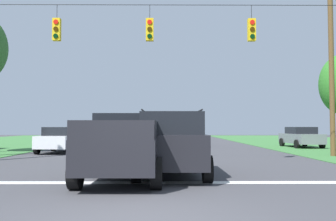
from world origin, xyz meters
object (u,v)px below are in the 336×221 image
Objects in this scene: pickup_truck at (125,146)px; distant_car_far_parked at (190,136)px; suv_black at (171,142)px; utility_pole_mid_right at (331,59)px; distant_car_oncoming at (301,137)px; overhead_signal_span at (155,69)px; distant_car_crossing_white at (61,139)px.

distant_car_far_parked is (3.18, 18.10, -0.18)m from pickup_truck.
suv_black reaches higher than pickup_truck.
suv_black is 11.78m from utility_pole_mid_right.
distant_car_oncoming is 0.42× the size of utility_pole_mid_right.
suv_black is (1.39, 0.69, 0.09)m from pickup_truck.
overhead_signal_span is 4.00× the size of distant_car_oncoming.
distant_car_crossing_white is at bearing 122.61° from suv_black.
pickup_truck is at bearing -141.86° from utility_pole_mid_right.
distant_car_far_parked is 0.43× the size of utility_pole_mid_right.
utility_pole_mid_right is at bearing -99.48° from distant_car_oncoming.
overhead_signal_span reaches higher than pickup_truck.
overhead_signal_span is 9.86m from utility_pole_mid_right.
overhead_signal_span is 3.65× the size of suv_black.
pickup_truck is 1.56m from suv_black.
distant_car_oncoming is at bearing -16.41° from distant_car_far_parked.
utility_pole_mid_right is (9.89, 7.77, 4.14)m from pickup_truck.
utility_pole_mid_right is at bearing -11.38° from distant_car_crossing_white.
suv_black is 17.97m from distant_car_oncoming.
pickup_truck is 18.37m from distant_car_far_parked.
distant_car_far_parked is (1.79, 17.41, -0.27)m from suv_black.
utility_pole_mid_right is (6.71, -10.33, 4.32)m from distant_car_far_parked.
distant_car_far_parked is at bearing 41.59° from distant_car_crossing_white.
utility_pole_mid_right reaches higher than distant_car_crossing_white.
suv_black reaches higher than distant_car_oncoming.
pickup_truck is at bearing -125.51° from distant_car_oncoming.
distant_car_far_parked is (-8.04, 2.37, 0.00)m from distant_car_oncoming.
overhead_signal_span reaches higher than distant_car_oncoming.
overhead_signal_span is 4.66m from suv_black.
distant_car_crossing_white is (-6.45, 10.09, -0.27)m from suv_black.
distant_car_far_parked is at bearing 80.05° from overhead_signal_span.
overhead_signal_span is at bearing -99.95° from distant_car_far_parked.
distant_car_crossing_white is at bearing 115.16° from pickup_truck.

